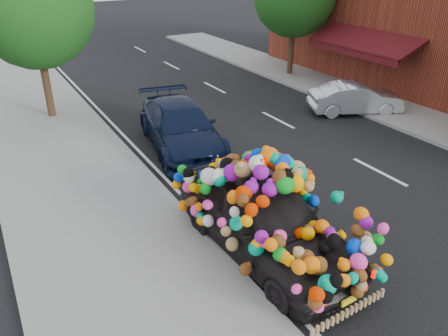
% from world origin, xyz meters
% --- Properties ---
extents(ground, '(100.00, 100.00, 0.00)m').
position_xyz_m(ground, '(0.00, 0.00, 0.00)').
color(ground, black).
rests_on(ground, ground).
extents(sidewalk, '(4.00, 60.00, 0.12)m').
position_xyz_m(sidewalk, '(-4.30, 0.00, 0.06)').
color(sidewalk, gray).
rests_on(sidewalk, ground).
extents(kerb, '(0.15, 60.00, 0.13)m').
position_xyz_m(kerb, '(-2.35, 0.00, 0.07)').
color(kerb, gray).
rests_on(kerb, ground).
extents(footpath_far, '(3.00, 40.00, 0.12)m').
position_xyz_m(footpath_far, '(8.20, 3.00, 0.06)').
color(footpath_far, gray).
rests_on(footpath_far, ground).
extents(lane_markings, '(6.00, 50.00, 0.01)m').
position_xyz_m(lane_markings, '(3.60, 0.00, 0.01)').
color(lane_markings, silver).
rests_on(lane_markings, ground).
extents(tree_near_sidewalk, '(4.20, 4.20, 6.13)m').
position_xyz_m(tree_near_sidewalk, '(-3.80, 9.50, 4.02)').
color(tree_near_sidewalk, '#332114').
rests_on(tree_near_sidewalk, ground).
extents(plush_art_car, '(2.48, 5.02, 2.26)m').
position_xyz_m(plush_art_car, '(-1.48, -1.38, 1.16)').
color(plush_art_car, black).
rests_on(plush_art_car, ground).
extents(navy_sedan, '(2.86, 5.26, 1.45)m').
position_xyz_m(navy_sedan, '(-0.68, 4.50, 0.72)').
color(navy_sedan, black).
rests_on(navy_sedan, ground).
extents(silver_hatchback, '(3.80, 2.66, 1.19)m').
position_xyz_m(silver_hatchback, '(6.70, 4.14, 0.59)').
color(silver_hatchback, silver).
rests_on(silver_hatchback, ground).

